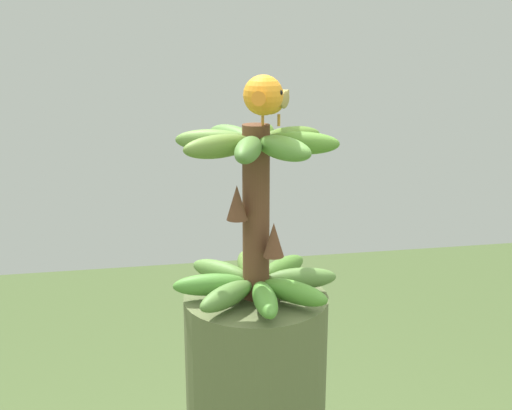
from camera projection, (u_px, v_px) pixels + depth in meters
The scene contains 2 objects.
banana_bunch at pixel (256, 214), 1.15m from camera, with size 0.30×0.30×0.31m.
perched_bird at pixel (268, 97), 1.06m from camera, with size 0.20×0.10×0.09m.
Camera 1 is at (1.09, -0.20, 1.87)m, focal length 46.40 mm.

